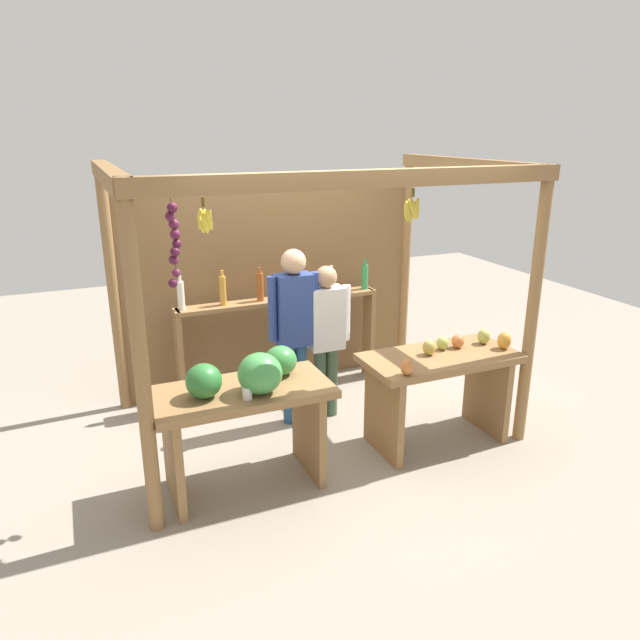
# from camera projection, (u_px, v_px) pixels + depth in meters

# --- Properties ---
(ground_plane) EXTENTS (12.00, 12.00, 0.00)m
(ground_plane) POSITION_uv_depth(u_px,v_px,m) (312.00, 421.00, 5.53)
(ground_plane) COLOR gray
(ground_plane) RESTS_ON ground
(market_stall) EXTENTS (3.25, 2.13, 2.35)m
(market_stall) POSITION_uv_depth(u_px,v_px,m) (291.00, 268.00, 5.51)
(market_stall) COLOR olive
(market_stall) RESTS_ON ground
(fruit_counter_left) EXTENTS (1.31, 0.66, 1.11)m
(fruit_counter_left) POSITION_uv_depth(u_px,v_px,m) (246.00, 401.00, 4.32)
(fruit_counter_left) COLOR olive
(fruit_counter_left) RESTS_ON ground
(fruit_counter_right) EXTENTS (1.31, 0.64, 0.96)m
(fruit_counter_right) POSITION_uv_depth(u_px,v_px,m) (440.00, 377.00, 5.01)
(fruit_counter_right) COLOR olive
(fruit_counter_right) RESTS_ON ground
(bottle_shelf_unit) EXTENTS (2.08, 0.22, 1.34)m
(bottle_shelf_unit) POSITION_uv_depth(u_px,v_px,m) (280.00, 318.00, 5.93)
(bottle_shelf_unit) COLOR olive
(bottle_shelf_unit) RESTS_ON ground
(vendor_man) EXTENTS (0.48, 0.22, 1.63)m
(vendor_man) POSITION_uv_depth(u_px,v_px,m) (294.00, 321.00, 5.23)
(vendor_man) COLOR #27517E
(vendor_man) RESTS_ON ground
(vendor_woman) EXTENTS (0.48, 0.20, 1.46)m
(vendor_woman) POSITION_uv_depth(u_px,v_px,m) (326.00, 330.00, 5.38)
(vendor_woman) COLOR #3F5943
(vendor_woman) RESTS_ON ground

